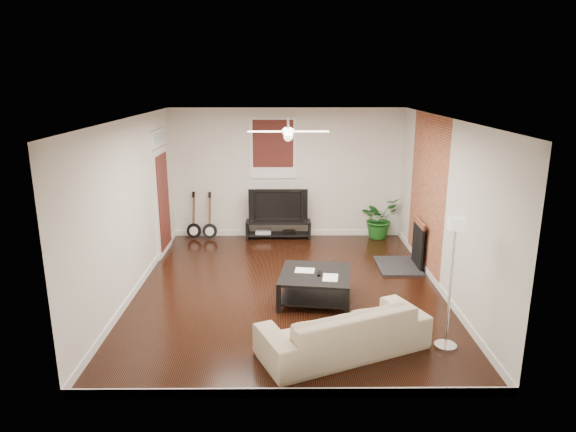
# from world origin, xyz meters

# --- Properties ---
(room) EXTENTS (5.01, 6.01, 2.81)m
(room) POSITION_xyz_m (0.00, 0.00, 1.40)
(room) COLOR black
(room) RESTS_ON ground
(brick_accent) EXTENTS (0.02, 2.20, 2.80)m
(brick_accent) POSITION_xyz_m (2.49, 1.00, 1.40)
(brick_accent) COLOR #9F4F33
(brick_accent) RESTS_ON floor
(fireplace) EXTENTS (0.80, 1.10, 0.92)m
(fireplace) POSITION_xyz_m (2.20, 1.00, 0.46)
(fireplace) COLOR black
(fireplace) RESTS_ON floor
(window_back) EXTENTS (1.00, 0.06, 1.30)m
(window_back) POSITION_xyz_m (-0.30, 2.97, 1.95)
(window_back) COLOR #330E0E
(window_back) RESTS_ON wall_back
(door_left) EXTENTS (0.08, 1.00, 2.50)m
(door_left) POSITION_xyz_m (-2.46, 1.90, 1.25)
(door_left) COLOR white
(door_left) RESTS_ON wall_left
(tv_stand) EXTENTS (1.41, 0.38, 0.39)m
(tv_stand) POSITION_xyz_m (-0.19, 2.78, 0.20)
(tv_stand) COLOR black
(tv_stand) RESTS_ON floor
(tv) EXTENTS (1.26, 0.17, 0.73)m
(tv) POSITION_xyz_m (-0.19, 2.80, 0.76)
(tv) COLOR black
(tv) RESTS_ON tv_stand
(coffee_table) EXTENTS (1.22, 1.22, 0.45)m
(coffee_table) POSITION_xyz_m (0.42, -0.44, 0.23)
(coffee_table) COLOR black
(coffee_table) RESTS_ON floor
(sofa) EXTENTS (2.31, 1.65, 0.63)m
(sofa) POSITION_xyz_m (0.69, -2.01, 0.32)
(sofa) COLOR #C7AB95
(sofa) RESTS_ON floor
(floor_lamp) EXTENTS (0.38, 0.38, 1.76)m
(floor_lamp) POSITION_xyz_m (2.04, -1.91, 0.88)
(floor_lamp) COLOR silver
(floor_lamp) RESTS_ON floor
(potted_plant) EXTENTS (1.07, 1.05, 0.90)m
(potted_plant) POSITION_xyz_m (2.01, 2.82, 0.45)
(potted_plant) COLOR #185719
(potted_plant) RESTS_ON floor
(guitar_left) EXTENTS (0.35, 0.27, 1.03)m
(guitar_left) POSITION_xyz_m (-2.03, 2.75, 0.52)
(guitar_left) COLOR black
(guitar_left) RESTS_ON floor
(guitar_right) EXTENTS (0.33, 0.24, 1.03)m
(guitar_right) POSITION_xyz_m (-1.68, 2.72, 0.52)
(guitar_right) COLOR black
(guitar_right) RESTS_ON floor
(ceiling_fan) EXTENTS (1.24, 1.24, 0.32)m
(ceiling_fan) POSITION_xyz_m (0.00, 0.00, 2.60)
(ceiling_fan) COLOR white
(ceiling_fan) RESTS_ON ceiling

